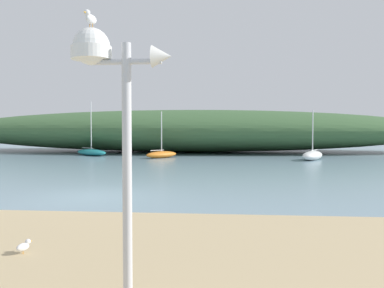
{
  "coord_description": "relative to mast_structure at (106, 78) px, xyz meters",
  "views": [
    {
      "loc": [
        4.72,
        -13.86,
        2.48
      ],
      "look_at": [
        2.83,
        7.71,
        1.58
      ],
      "focal_mm": 37.04,
      "sensor_mm": 36.0,
      "label": 1
    }
  ],
  "objects": [
    {
      "name": "ground_plane",
      "position": [
        -3.22,
        8.99,
        -3.09
      ],
      "size": [
        120.0,
        120.0,
        0.0
      ],
      "primitive_type": "plane",
      "color": "#7A99A8"
    },
    {
      "name": "distant_hill",
      "position": [
        -2.79,
        35.9,
        -0.95
      ],
      "size": [
        51.43,
        13.26,
        4.29
      ],
      "primitive_type": "ellipsoid",
      "color": "#3D6038",
      "rests_on": "ground"
    },
    {
      "name": "mast_structure",
      "position": [
        0.0,
        0.0,
        0.0
      ],
      "size": [
        1.26,
        0.51,
        3.53
      ],
      "color": "silver",
      "rests_on": "beach_sand"
    },
    {
      "name": "seagull_on_radar",
      "position": [
        -0.19,
        -0.01,
        0.75
      ],
      "size": [
        0.14,
        0.28,
        0.2
      ],
      "color": "orange",
      "rests_on": "mast_structure"
    },
    {
      "name": "sailboat_west_reach",
      "position": [
        -10.46,
        29.25,
        -2.8
      ],
      "size": [
        4.05,
        3.68,
        4.77
      ],
      "color": "teal",
      "rests_on": "ground"
    },
    {
      "name": "sailboat_mid_channel",
      "position": [
        -3.79,
        27.06,
        -2.8
      ],
      "size": [
        2.78,
        2.91,
        3.79
      ],
      "color": "orange",
      "rests_on": "ground"
    },
    {
      "name": "sailboat_far_right",
      "position": [
        8.01,
        25.83,
        -2.73
      ],
      "size": [
        2.58,
        3.39,
        3.78
      ],
      "color": "white",
      "rests_on": "ground"
    },
    {
      "name": "seagull_by_mast",
      "position": [
        -2.15,
        1.9,
        -2.76
      ],
      "size": [
        0.21,
        0.34,
        0.24
      ],
      "color": "orange",
      "rests_on": "beach_sand"
    }
  ]
}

